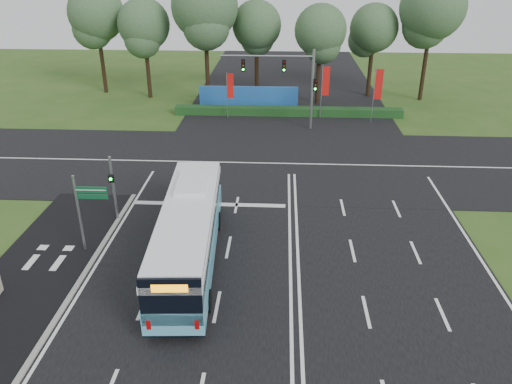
# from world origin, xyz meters

# --- Properties ---
(ground) EXTENTS (120.00, 120.00, 0.00)m
(ground) POSITION_xyz_m (0.00, 0.00, 0.00)
(ground) COLOR #2D501A
(ground) RESTS_ON ground
(road_main) EXTENTS (20.00, 120.00, 0.04)m
(road_main) POSITION_xyz_m (0.00, 0.00, 0.02)
(road_main) COLOR black
(road_main) RESTS_ON ground
(road_cross) EXTENTS (120.00, 14.00, 0.05)m
(road_cross) POSITION_xyz_m (0.00, 12.00, 0.03)
(road_cross) COLOR black
(road_cross) RESTS_ON ground
(bike_path) EXTENTS (5.00, 18.00, 0.06)m
(bike_path) POSITION_xyz_m (-12.50, -3.00, 0.03)
(bike_path) COLOR black
(bike_path) RESTS_ON ground
(kerb_strip) EXTENTS (0.25, 18.00, 0.12)m
(kerb_strip) POSITION_xyz_m (-10.10, -3.00, 0.06)
(kerb_strip) COLOR gray
(kerb_strip) RESTS_ON ground
(city_bus) EXTENTS (3.24, 12.15, 3.45)m
(city_bus) POSITION_xyz_m (-5.07, -1.52, 1.74)
(city_bus) COLOR #58ADCC
(city_bus) RESTS_ON ground
(pedestrian_signal) EXTENTS (0.36, 0.44, 3.99)m
(pedestrian_signal) POSITION_xyz_m (-10.20, 2.79, 2.18)
(pedestrian_signal) COLOR gray
(pedestrian_signal) RESTS_ON ground
(street_sign) EXTENTS (1.69, 0.13, 4.34)m
(street_sign) POSITION_xyz_m (-10.52, -0.65, 2.71)
(street_sign) COLOR gray
(street_sign) RESTS_ON ground
(banner_flag_left) EXTENTS (0.65, 0.14, 4.39)m
(banner_flag_left) POSITION_xyz_m (-5.54, 23.31, 2.87)
(banner_flag_left) COLOR gray
(banner_flag_left) RESTS_ON ground
(banner_flag_mid) EXTENTS (0.74, 0.16, 5.02)m
(banner_flag_mid) POSITION_xyz_m (3.33, 23.76, 3.25)
(banner_flag_mid) COLOR gray
(banner_flag_mid) RESTS_ON ground
(banner_flag_right) EXTENTS (0.75, 0.11, 5.11)m
(banner_flag_right) POSITION_xyz_m (7.97, 22.50, 3.30)
(banner_flag_right) COLOR gray
(banner_flag_right) RESTS_ON ground
(traffic_light_gantry) EXTENTS (8.41, 0.28, 7.00)m
(traffic_light_gantry) POSITION_xyz_m (0.21, 20.50, 4.66)
(traffic_light_gantry) COLOR gray
(traffic_light_gantry) RESTS_ON ground
(hedge) EXTENTS (22.00, 1.20, 0.80)m
(hedge) POSITION_xyz_m (0.00, 24.50, 0.40)
(hedge) COLOR #143715
(hedge) RESTS_ON ground
(blue_hoarding) EXTENTS (10.00, 0.30, 2.20)m
(blue_hoarding) POSITION_xyz_m (-4.00, 27.00, 1.10)
(blue_hoarding) COLOR #1F59AA
(blue_hoarding) RESTS_ON ground
(eucalyptus_row) EXTENTS (41.18, 9.29, 12.90)m
(eucalyptus_row) POSITION_xyz_m (-2.99, 30.99, 8.45)
(eucalyptus_row) COLOR black
(eucalyptus_row) RESTS_ON ground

